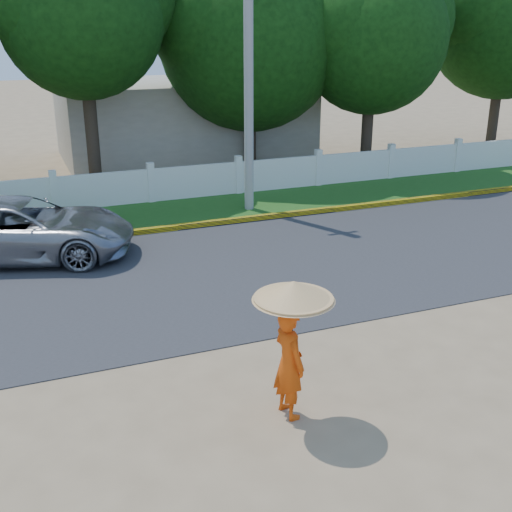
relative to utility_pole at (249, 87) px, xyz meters
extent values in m
plane|color=#9E8460|center=(-2.64, -9.27, -3.74)|extent=(120.00, 120.00, 0.00)
cube|color=#38383A|center=(-2.64, -4.77, -3.73)|extent=(60.00, 7.00, 0.02)
cube|color=#2D601E|center=(-2.64, 0.48, -3.73)|extent=(60.00, 3.50, 0.03)
cube|color=yellow|center=(-2.64, -1.22, -3.66)|extent=(40.00, 0.18, 0.16)
cube|color=silver|center=(-2.64, 1.93, -3.19)|extent=(40.00, 0.10, 1.10)
cube|color=#B7AD99|center=(0.36, 8.73, -2.14)|extent=(10.00, 6.00, 3.20)
cylinder|color=gray|center=(0.00, 0.00, 0.00)|extent=(0.28, 0.28, 7.48)
imported|color=#95979C|center=(-6.74, -2.00, -2.99)|extent=(5.87, 3.92, 1.50)
imported|color=#D7460B|center=(-3.42, -10.56, -2.87)|extent=(0.51, 0.69, 1.73)
cylinder|color=gray|center=(-3.37, -10.56, -2.21)|extent=(0.02, 0.02, 1.12)
cone|color=tan|center=(-3.37, -10.56, -1.73)|extent=(1.19, 1.19, 0.29)
cylinder|color=#473828|center=(2.15, 5.44, -2.22)|extent=(0.44, 0.44, 3.05)
sphere|color=#154610|center=(2.15, 5.44, 1.19)|extent=(6.86, 6.86, 6.86)
cylinder|color=#473828|center=(-4.04, 4.43, -1.62)|extent=(0.44, 0.44, 4.24)
sphere|color=#154610|center=(-4.04, 4.43, 1.96)|extent=(5.32, 5.32, 5.32)
cylinder|color=#473828|center=(13.61, 4.98, -1.87)|extent=(0.44, 0.44, 3.73)
sphere|color=#154610|center=(13.61, 4.98, 1.79)|extent=(6.52, 6.52, 6.52)
cylinder|color=#473828|center=(6.38, 3.75, -2.04)|extent=(0.44, 0.44, 3.39)
sphere|color=#154610|center=(6.38, 3.75, 1.19)|extent=(5.59, 5.59, 5.59)
camera|label=1|loc=(-6.91, -18.06, 1.85)|focal=45.00mm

